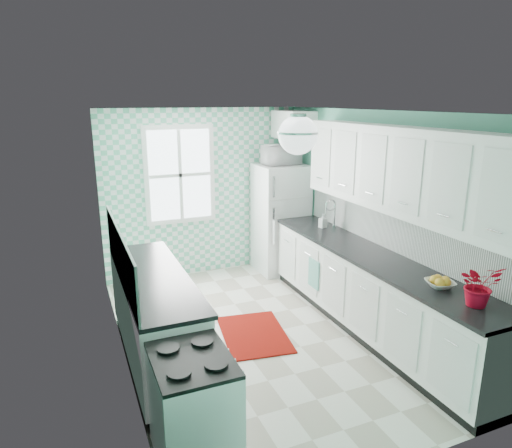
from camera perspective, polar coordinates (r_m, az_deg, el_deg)
name	(u,v)px	position (r m, az deg, el deg)	size (l,w,h in m)	color
floor	(260,335)	(5.42, 0.56, -13.67)	(3.00, 4.40, 0.02)	silver
ceiling	(261,110)	(4.74, 0.64, 14.02)	(3.00, 4.40, 0.02)	white
wall_back	(203,193)	(6.96, -6.68, 3.91)	(3.00, 0.02, 2.50)	#53A88B
wall_front	(395,317)	(3.16, 17.04, -11.07)	(3.00, 0.02, 2.50)	#53A88B
wall_left	(116,247)	(4.57, -17.06, -2.79)	(0.02, 4.40, 2.50)	#53A88B
wall_right	(375,217)	(5.68, 14.70, 0.90)	(0.02, 4.40, 2.50)	#53A88B
accent_wall	(203,193)	(6.94, -6.63, 3.88)	(3.00, 0.01, 2.50)	#5FC49D
window	(180,175)	(6.77, -9.50, 6.07)	(1.04, 0.05, 1.44)	white
backsplash_right	(395,230)	(5.39, 17.04, -0.68)	(0.02, 3.60, 0.51)	white
backsplash_left	(120,255)	(4.52, -16.63, -3.70)	(0.02, 2.15, 0.51)	white
upper_cabinets_right	(402,171)	(4.99, 17.77, 6.34)	(0.33, 3.20, 0.90)	white
upper_cabinet_fridge	(292,125)	(6.96, 4.54, 12.28)	(0.40, 0.74, 0.40)	white
ceiling_light	(298,135)	(4.03, 5.25, 11.06)	(0.34, 0.34, 0.35)	silver
base_cabinets_right	(370,295)	(5.46, 14.06, -8.55)	(0.60, 3.60, 0.90)	white
countertop_right	(372,256)	(5.28, 14.26, -3.91)	(0.63, 3.60, 0.04)	black
base_cabinets_left	(155,320)	(4.84, -12.49, -11.68)	(0.60, 2.15, 0.90)	white
countertop_left	(154,277)	(4.65, -12.65, -6.48)	(0.63, 2.15, 0.04)	black
fridge	(280,218)	(7.06, 3.07, 0.70)	(0.73, 0.72, 1.67)	white
stove	(194,408)	(3.62, -7.79, -21.81)	(0.56, 0.70, 0.84)	silver
sink	(323,230)	(6.14, 8.41, -0.77)	(0.48, 0.40, 0.53)	silver
rug	(254,334)	(5.40, -0.24, -13.60)	(0.71, 1.01, 0.02)	maroon
dish_towel	(314,274)	(5.86, 7.23, -6.18)	(0.02, 0.25, 0.37)	#4CAFA9
fruit_bowl	(440,284)	(4.57, 22.01, -6.96)	(0.25, 0.25, 0.06)	silver
potted_plant	(479,285)	(4.26, 26.14, -6.86)	(0.33, 0.29, 0.37)	#A41407
soap_bottle	(323,221)	(6.21, 8.35, 0.41)	(0.08, 0.09, 0.19)	#9FACBA
microwave	(281,155)	(6.88, 3.19, 8.61)	(0.53, 0.36, 0.29)	white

